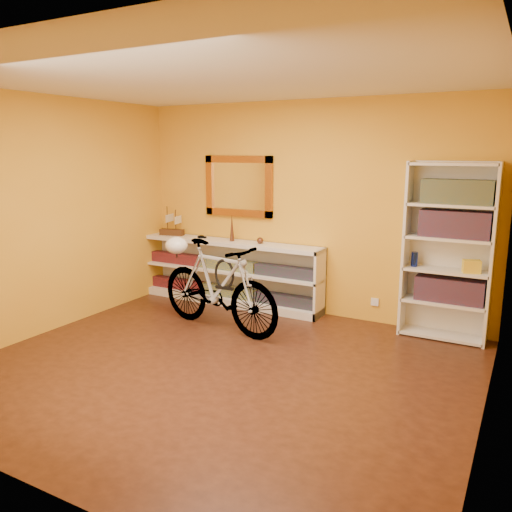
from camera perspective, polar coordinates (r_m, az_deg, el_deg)
The scene contains 24 objects.
floor at distance 4.92m, azimuth -4.00°, elevation -12.44°, with size 4.50×4.00×0.01m, color #32170E.
ceiling at distance 4.53m, azimuth -4.50°, elevation 19.28°, with size 4.50×4.00×0.01m, color silver.
back_wall at distance 6.31m, azimuth 5.71°, elevation 5.23°, with size 4.50×0.01×2.60m, color gold.
left_wall at distance 6.06m, azimuth -22.51°, elevation 4.14°, with size 0.01×4.00×2.60m, color gold.
right_wall at distance 3.84m, azimuth 25.36°, elevation -0.03°, with size 0.01×4.00×2.60m, color gold.
gilt_mirror at distance 6.68m, azimuth -1.97°, elevation 7.80°, with size 0.98×0.06×0.78m, color #94561B.
wall_socket at distance 6.21m, azimuth 13.13°, elevation -5.02°, with size 0.09×0.01×0.09m, color silver.
console_unit at distance 6.75m, azimuth -3.04°, elevation -1.83°, with size 2.60×0.35×0.85m, color silver, non-canonical shape.
cd_row_lower at distance 6.80m, azimuth -3.11°, elevation -3.96°, with size 2.50×0.13×0.14m, color black.
cd_row_upper at distance 6.71m, azimuth -3.14°, elevation -0.96°, with size 2.50×0.13×0.14m, color navy.
model_ship at distance 7.16m, azimuth -9.42°, elevation 3.88°, with size 0.34×0.13×0.40m, color #392010, non-canonical shape.
toy_car at distance 6.89m, azimuth -6.04°, elevation 2.01°, with size 0.00×0.00×0.00m, color black.
bronze_ornament at distance 6.61m, azimuth -2.71°, elevation 3.19°, with size 0.06×0.06×0.35m, color #512D1C.
decorative_orb at distance 6.43m, azimuth 0.46°, elevation 1.73°, with size 0.08×0.08×0.08m, color #512D1C.
bookcase at distance 5.76m, azimuth 20.61°, elevation 0.39°, with size 0.90×0.30×1.90m, color silver, non-canonical shape.
book_row_a at distance 5.84m, azimuth 20.81°, elevation -3.56°, with size 0.70×0.22×0.26m, color maroon.
book_row_b at distance 5.70m, azimuth 21.33°, elevation 3.35°, with size 0.70×0.22×0.28m, color maroon.
book_row_c at distance 5.67m, azimuth 21.58°, elevation 6.70°, with size 0.70×0.22×0.25m, color navy.
travel_mug at distance 5.81m, azimuth 17.28°, elevation -0.35°, with size 0.07×0.07×0.16m, color navy.
red_tin at distance 5.74m, azimuth 19.10°, elevation 6.49°, with size 0.13×0.13×0.16m, color maroon.
yellow_bag at distance 5.71m, azimuth 22.94°, elevation -1.09°, with size 0.17×0.11×0.13m, color yellow.
bicycle at distance 5.76m, azimuth -4.29°, elevation -3.36°, with size 1.74×0.45×1.02m, color silver.
helmet at distance 6.14m, azimuth -8.88°, elevation 1.19°, with size 0.27×0.26×0.20m, color white.
u_lock at distance 5.65m, azimuth -3.55°, elevation -2.03°, with size 0.25×0.25×0.03m, color black.
Camera 1 is at (2.44, -3.77, 2.01)m, focal length 35.80 mm.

